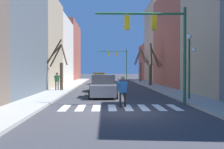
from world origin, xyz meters
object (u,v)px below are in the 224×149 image
(traffic_signal_far, at_px, (119,58))
(pedestrian_crossing_street, at_px, (57,80))
(street_lamp_right_corner, at_px, (189,53))
(pedestrian_waiting_at_curb, at_px, (123,89))
(car_parked_right_near, at_px, (100,84))
(street_tree_right_near, at_px, (152,66))
(traffic_signal_near, at_px, (160,35))
(car_at_intersection, at_px, (103,87))
(car_parked_right_mid, at_px, (99,79))
(street_tree_right_far, at_px, (59,66))
(street_tree_left_near, at_px, (141,65))

(traffic_signal_far, distance_m, pedestrian_crossing_street, 33.07)
(traffic_signal_far, xyz_separation_m, street_lamp_right_corner, (2.75, -40.05, -1.48))
(pedestrian_waiting_at_curb, bearing_deg, car_parked_right_near, 72.81)
(car_parked_right_near, height_order, street_tree_right_near, street_tree_right_near)
(traffic_signal_near, bearing_deg, pedestrian_waiting_at_curb, -160.64)
(car_at_intersection, bearing_deg, car_parked_right_mid, -177.74)
(traffic_signal_near, distance_m, street_tree_right_far, 13.10)
(pedestrian_crossing_street, relative_size, street_tree_right_near, 0.32)
(street_lamp_right_corner, bearing_deg, pedestrian_crossing_street, 142.58)
(street_lamp_right_corner, bearing_deg, pedestrian_waiting_at_curb, -148.38)
(street_tree_left_near, bearing_deg, pedestrian_waiting_at_curb, -100.03)
(car_parked_right_near, bearing_deg, car_parked_right_mid, -178.36)
(street_lamp_right_corner, distance_m, car_at_intersection, 6.98)
(car_at_intersection, bearing_deg, street_lamp_right_corner, 66.81)
(car_parked_right_mid, xyz_separation_m, pedestrian_waiting_at_curb, (1.87, -24.16, 0.25))
(car_at_intersection, relative_size, pedestrian_waiting_at_curb, 2.40)
(traffic_signal_far, relative_size, street_tree_right_far, 1.32)
(car_at_intersection, relative_size, street_tree_right_near, 0.79)
(street_lamp_right_corner, relative_size, street_tree_right_far, 0.89)
(traffic_signal_far, bearing_deg, street_tree_right_far, -103.51)
(car_parked_right_near, xyz_separation_m, street_tree_left_near, (6.83, 18.53, 2.28))
(pedestrian_crossing_street, bearing_deg, pedestrian_waiting_at_curb, -33.64)
(car_parked_right_mid, height_order, street_tree_right_near, street_tree_right_near)
(street_lamp_right_corner, bearing_deg, car_at_intersection, 156.81)
(traffic_signal_near, xyz_separation_m, pedestrian_waiting_at_curb, (-2.30, -0.81, -3.22))
(traffic_signal_far, relative_size, street_lamp_right_corner, 1.48)
(traffic_signal_near, xyz_separation_m, pedestrian_crossing_street, (-8.10, 10.32, -3.10))
(car_at_intersection, height_order, street_tree_left_near, street_tree_left_near)
(traffic_signal_near, distance_m, car_at_intersection, 6.80)
(pedestrian_waiting_at_curb, height_order, street_tree_right_far, street_tree_right_far)
(car_parked_right_mid, relative_size, street_tree_left_near, 0.78)
(traffic_signal_near, height_order, car_at_intersection, traffic_signal_near)
(car_parked_right_mid, bearing_deg, street_tree_right_far, -15.83)
(traffic_signal_near, distance_m, car_parked_right_near, 11.92)
(street_lamp_right_corner, distance_m, street_tree_right_far, 13.25)
(street_tree_right_far, bearing_deg, pedestrian_waiting_at_curb, -63.43)
(pedestrian_crossing_street, bearing_deg, traffic_signal_far, 104.96)
(street_tree_left_near, distance_m, street_tree_right_far, 21.84)
(street_tree_right_near, height_order, street_tree_left_near, street_tree_left_near)
(pedestrian_waiting_at_curb, relative_size, pedestrian_crossing_street, 1.03)
(street_lamp_right_corner, xyz_separation_m, street_tree_right_near, (0.29, 15.92, -0.68))
(street_lamp_right_corner, height_order, street_tree_left_near, street_tree_left_near)
(car_parked_right_mid, bearing_deg, street_lamp_right_corner, 17.60)
(car_at_intersection, distance_m, pedestrian_waiting_at_curb, 5.67)
(car_parked_right_mid, distance_m, pedestrian_waiting_at_curb, 24.24)
(car_parked_right_near, bearing_deg, pedestrian_waiting_at_curb, 7.47)
(street_tree_right_far, bearing_deg, street_tree_right_near, 35.98)
(traffic_signal_near, bearing_deg, car_parked_right_mid, 100.13)
(car_parked_right_mid, relative_size, pedestrian_crossing_street, 2.60)
(car_parked_right_mid, relative_size, street_tree_right_far, 0.89)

